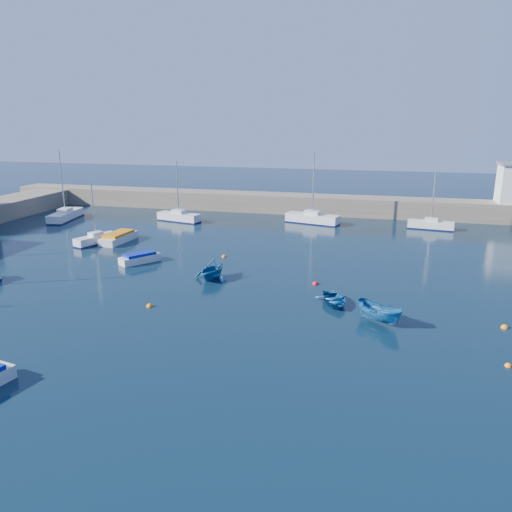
% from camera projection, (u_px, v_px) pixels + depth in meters
% --- Properties ---
extents(ground, '(220.00, 220.00, 0.00)m').
position_uv_depth(ground, '(207.00, 348.00, 30.70)').
color(ground, black).
rests_on(ground, ground).
extents(back_wall, '(96.00, 4.50, 2.60)m').
position_uv_depth(back_wall, '(311.00, 204.00, 73.33)').
color(back_wall, '#726757').
rests_on(back_wall, ground).
extents(sailboat_3, '(3.14, 5.23, 6.76)m').
position_uv_depth(sailboat_3, '(96.00, 239.00, 55.75)').
color(sailboat_3, silver).
rests_on(sailboat_3, ground).
extents(sailboat_4, '(3.18, 7.51, 9.52)m').
position_uv_depth(sailboat_4, '(66.00, 215.00, 68.67)').
color(sailboat_4, silver).
rests_on(sailboat_4, ground).
extents(sailboat_5, '(6.33, 3.10, 8.14)m').
position_uv_depth(sailboat_5, '(179.00, 217.00, 67.71)').
color(sailboat_5, silver).
rests_on(sailboat_5, ground).
extents(sailboat_6, '(7.38, 3.70, 9.39)m').
position_uv_depth(sailboat_6, '(312.00, 218.00, 66.43)').
color(sailboat_6, silver).
rests_on(sailboat_6, ground).
extents(sailboat_7, '(5.70, 2.28, 7.40)m').
position_uv_depth(sailboat_7, '(431.00, 225.00, 63.00)').
color(sailboat_7, silver).
rests_on(sailboat_7, ground).
extents(motorboat_1, '(3.39, 4.00, 0.96)m').
position_uv_depth(motorboat_1, '(140.00, 258.00, 48.59)').
color(motorboat_1, silver).
rests_on(motorboat_1, ground).
extents(motorboat_2, '(2.23, 5.46, 1.10)m').
position_uv_depth(motorboat_2, '(119.00, 237.00, 56.59)').
color(motorboat_2, silver).
rests_on(motorboat_2, ground).
extents(dinghy_center, '(3.53, 4.13, 0.72)m').
position_uv_depth(dinghy_center, '(334.00, 300.00, 37.77)').
color(dinghy_center, '#14538B').
rests_on(dinghy_center, ground).
extents(dinghy_left, '(3.82, 4.18, 1.88)m').
position_uv_depth(dinghy_left, '(212.00, 269.00, 43.37)').
color(dinghy_left, '#14538B').
rests_on(dinghy_left, ground).
extents(dinghy_right, '(3.77, 3.31, 1.42)m').
position_uv_depth(dinghy_right, '(379.00, 313.00, 34.31)').
color(dinghy_right, '#14538B').
rests_on(dinghy_right, ground).
extents(buoy_0, '(0.49, 0.49, 0.49)m').
position_uv_depth(buoy_0, '(150.00, 307.00, 37.37)').
color(buoy_0, orange).
rests_on(buoy_0, ground).
extents(buoy_1, '(0.50, 0.50, 0.50)m').
position_uv_depth(buoy_1, '(315.00, 284.00, 42.38)').
color(buoy_1, red).
rests_on(buoy_1, ground).
extents(buoy_2, '(0.49, 0.49, 0.49)m').
position_uv_depth(buoy_2, '(504.00, 328.00, 33.60)').
color(buoy_2, orange).
rests_on(buoy_2, ground).
extents(buoy_3, '(0.44, 0.44, 0.44)m').
position_uv_depth(buoy_3, '(224.00, 257.00, 50.59)').
color(buoy_3, orange).
rests_on(buoy_3, ground).
extents(buoy_5, '(0.39, 0.39, 0.39)m').
position_uv_depth(buoy_5, '(508.00, 366.00, 28.44)').
color(buoy_5, orange).
rests_on(buoy_5, ground).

